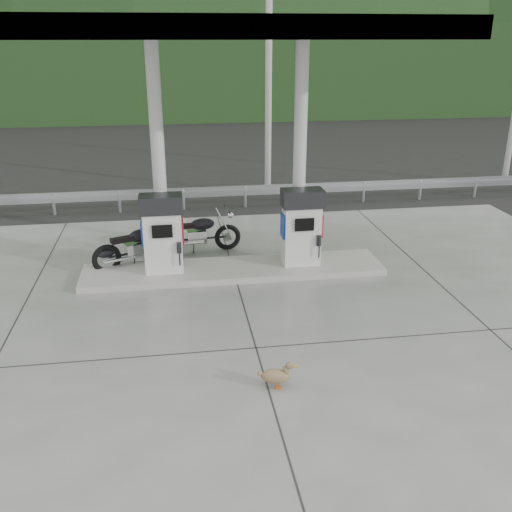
{
  "coord_description": "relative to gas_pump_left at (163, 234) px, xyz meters",
  "views": [
    {
      "loc": [
        -1.33,
        -9.8,
        5.24
      ],
      "look_at": [
        0.3,
        1.0,
        1.0
      ],
      "focal_mm": 40.0,
      "sensor_mm": 36.0,
      "label": 1
    }
  ],
  "objects": [
    {
      "name": "utility_pole_b",
      "position": [
        3.6,
        7.0,
        2.93
      ],
      "size": [
        0.22,
        0.22,
        8.0
      ],
      "primitive_type": "cylinder",
      "color": "#959691",
      "rests_on": "ground"
    },
    {
      "name": "pump_island",
      "position": [
        1.6,
        0.0,
        -0.98
      ],
      "size": [
        7.0,
        1.4,
        0.15
      ],
      "primitive_type": "cube",
      "color": "#A09D95",
      "rests_on": "forecourt_apron"
    },
    {
      "name": "canopy_roof",
      "position": [
        1.6,
        0.0,
        4.3
      ],
      "size": [
        8.5,
        5.0,
        0.4
      ],
      "primitive_type": "cube",
      "color": "beige",
      "rests_on": "canopy_column_left"
    },
    {
      "name": "forecourt_apron",
      "position": [
        1.6,
        -2.5,
        -1.06
      ],
      "size": [
        18.0,
        14.0,
        0.02
      ],
      "primitive_type": "cube",
      "color": "slate",
      "rests_on": "ground"
    },
    {
      "name": "motorcycle_left",
      "position": [
        -0.62,
        0.77,
        -0.55
      ],
      "size": [
        2.19,
        1.43,
        1.0
      ],
      "primitive_type": null,
      "rotation": [
        0.0,
        0.0,
        0.4
      ],
      "color": "black",
      "rests_on": "forecourt_apron"
    },
    {
      "name": "road",
      "position": [
        1.6,
        9.0,
        -1.07
      ],
      "size": [
        60.0,
        7.0,
        0.01
      ],
      "primitive_type": "cube",
      "color": "black",
      "rests_on": "ground"
    },
    {
      "name": "tree_band",
      "position": [
        1.6,
        27.5,
        1.93
      ],
      "size": [
        80.0,
        6.0,
        6.0
      ],
      "primitive_type": "cube",
      "color": "black",
      "rests_on": "ground"
    },
    {
      "name": "forested_hills",
      "position": [
        1.6,
        57.5,
        -1.07
      ],
      "size": [
        100.0,
        40.0,
        140.0
      ],
      "primitive_type": null,
      "color": "black",
      "rests_on": "ground"
    },
    {
      "name": "guardrail",
      "position": [
        1.6,
        5.5,
        -0.36
      ],
      "size": [
        26.0,
        0.16,
        1.42
      ],
      "primitive_type": null,
      "color": "#919498",
      "rests_on": "ground"
    },
    {
      "name": "motorcycle_right",
      "position": [
        0.88,
        1.52,
        -0.57
      ],
      "size": [
        2.09,
        0.84,
        0.97
      ],
      "primitive_type": null,
      "rotation": [
        0.0,
        0.0,
        0.1
      ],
      "color": "black",
      "rests_on": "forecourt_apron"
    },
    {
      "name": "ground",
      "position": [
        1.6,
        -2.5,
        -1.07
      ],
      "size": [
        160.0,
        160.0,
        0.0
      ],
      "primitive_type": "plane",
      "color": "black",
      "rests_on": "ground"
    },
    {
      "name": "canopy_column_right",
      "position": [
        3.2,
        0.4,
        1.6
      ],
      "size": [
        0.3,
        0.3,
        5.0
      ],
      "primitive_type": "cylinder",
      "color": "silver",
      "rests_on": "pump_island"
    },
    {
      "name": "duck",
      "position": [
        1.72,
        -4.75,
        -0.85
      ],
      "size": [
        0.58,
        0.26,
        0.4
      ],
      "primitive_type": null,
      "rotation": [
        0.0,
        0.0,
        -0.18
      ],
      "color": "brown",
      "rests_on": "forecourt_apron"
    },
    {
      "name": "gas_pump_right",
      "position": [
        3.2,
        0.0,
        0.0
      ],
      "size": [
        0.95,
        0.55,
        1.8
      ],
      "primitive_type": null,
      "color": "silver",
      "rests_on": "pump_island"
    },
    {
      "name": "canopy_column_left",
      "position": [
        0.0,
        0.4,
        1.6
      ],
      "size": [
        0.3,
        0.3,
        5.0
      ],
      "primitive_type": "cylinder",
      "color": "silver",
      "rests_on": "pump_island"
    },
    {
      "name": "gas_pump_left",
      "position": [
        0.0,
        0.0,
        0.0
      ],
      "size": [
        0.95,
        0.55,
        1.8
      ],
      "primitive_type": null,
      "color": "silver",
      "rests_on": "pump_island"
    }
  ]
}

